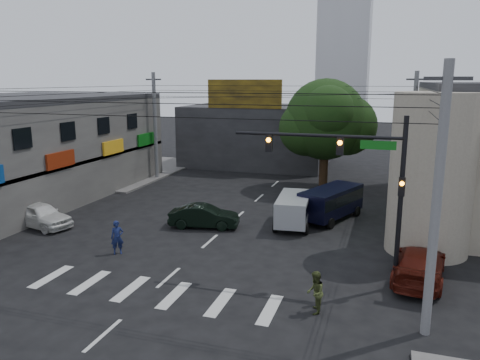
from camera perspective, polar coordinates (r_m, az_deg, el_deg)
The scene contains 18 objects.
ground at distance 23.84m, azimuth -5.47°, elevation -8.99°, with size 160.00×160.00×0.00m, color black.
sidewalk_far_left at distance 47.64m, azimuth -16.95°, elevation 1.32°, with size 16.00×16.00×0.15m, color #514F4C.
corner_column at distance 24.91m, azimuth 22.30°, elevation 0.65°, with size 4.00×4.00×8.00m, color gray.
building_far at distance 48.48m, azimuth 2.24°, elevation 5.51°, with size 14.00×10.00×6.00m, color #232326.
billboard at distance 43.47m, azimuth 0.52°, elevation 10.45°, with size 7.00×0.30×2.60m, color olive.
tower_distant at distance 91.82m, azimuth 12.83°, elevation 20.24°, with size 9.00×9.00×44.00m, color silver.
street_tree at distance 37.84m, azimuth 10.36°, elevation 7.23°, with size 6.40×6.40×8.70m.
traffic_gantry at distance 19.78m, azimuth 14.34°, elevation 0.86°, with size 7.10×0.35×7.20m.
utility_pole_near_right at distance 16.46m, azimuth 22.82°, elevation -2.78°, with size 0.32×0.32×9.20m, color #59595B.
utility_pole_far_left at distance 41.43m, azimuth -10.30°, elevation 6.43°, with size 0.32×0.32×9.20m, color #59595B.
utility_pole_far_right at distance 36.65m, azimuth 20.26°, elevation 5.16°, with size 0.32×0.32×9.20m, color #59595B.
dark_sedan at distance 27.76m, azimuth -4.40°, elevation -4.43°, with size 4.28×2.16×1.35m, color black.
white_compact at distance 30.16m, azimuth -23.17°, elevation -3.93°, with size 4.59×2.69×1.47m, color silver.
maroon_sedan at distance 22.03m, azimuth 21.02°, elevation -9.56°, with size 2.62×5.22×1.46m, color #431009.
silver_minivan at distance 28.06m, azimuth 6.54°, elevation -3.79°, with size 2.13×4.37×1.82m, color #AEB2B7, non-canonical shape.
navy_van at distance 29.70m, azimuth 11.04°, elevation -2.87°, with size 3.63×5.34×2.00m, color black, non-canonical shape.
traffic_officer at distance 24.30m, azimuth -14.73°, elevation -6.79°, with size 0.75×0.68×1.71m, color #141C47.
pedestrian_olive at distance 18.10m, azimuth 9.15°, elevation -13.39°, with size 0.69×0.85×1.63m, color #39421E.
Camera 1 is at (8.90, -20.40, 8.56)m, focal length 35.00 mm.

